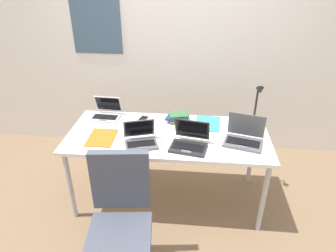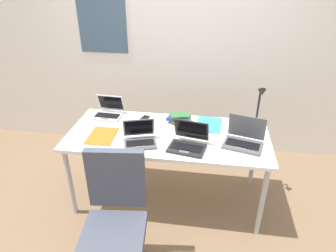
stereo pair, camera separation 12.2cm
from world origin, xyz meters
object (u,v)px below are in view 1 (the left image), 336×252
object	(u,v)px
book_stack	(178,118)
paper_folder_back_right	(208,123)
laptop_front_right	(141,139)
laptop_center	(189,142)
laptop_near_lamp	(106,113)
office_chair	(121,231)
computer_mouse	(136,130)
paper_folder_back_left	(102,138)
laptop_back_right	(244,137)
desk_lamp	(257,105)
cell_phone	(143,119)

from	to	relation	value
book_stack	paper_folder_back_right	world-z (taller)	book_stack
laptop_front_right	laptop_center	distance (m)	0.41
laptop_near_lamp	office_chair	world-z (taller)	office_chair
computer_mouse	book_stack	size ratio (longest dim) A/B	0.42
paper_folder_back_right	paper_folder_back_left	world-z (taller)	same
laptop_center	laptop_back_right	world-z (taller)	laptop_back_right
desk_lamp	paper_folder_back_right	xyz separation A→B (m)	(-0.44, -0.05, -0.19)
laptop_near_lamp	paper_folder_back_left	distance (m)	0.41
book_stack	cell_phone	bearing A→B (deg)	179.80
book_stack	office_chair	xyz separation A→B (m)	(-0.33, -1.09, -0.38)
desk_lamp	book_stack	size ratio (longest dim) A/B	1.75
laptop_center	cell_phone	size ratio (longest dim) A/B	2.51
cell_phone	paper_folder_back_left	world-z (taller)	cell_phone
desk_lamp	cell_phone	distance (m)	1.09
laptop_back_right	paper_folder_back_right	bearing A→B (deg)	134.28
desk_lamp	book_stack	world-z (taller)	desk_lamp
book_stack	paper_folder_back_right	distance (m)	0.29
computer_mouse	book_stack	xyz separation A→B (m)	(0.36, 0.24, 0.02)
cell_phone	paper_folder_back_right	bearing A→B (deg)	13.31
laptop_back_right	computer_mouse	size ratio (longest dim) A/B	3.80
laptop_back_right	office_chair	world-z (taller)	laptop_back_right
office_chair	laptop_back_right	bearing A→B (deg)	39.69
book_stack	desk_lamp	bearing A→B (deg)	2.11
laptop_back_right	laptop_center	bearing A→B (deg)	-166.23
computer_mouse	cell_phone	distance (m)	0.25
laptop_back_right	office_chair	bearing A→B (deg)	-140.31
laptop_back_right	book_stack	distance (m)	0.67
computer_mouse	paper_folder_back_right	bearing A→B (deg)	20.79
cell_phone	laptop_near_lamp	bearing A→B (deg)	-167.78
cell_phone	paper_folder_back_left	size ratio (longest dim) A/B	0.44
paper_folder_back_left	book_stack	bearing A→B (deg)	30.41
laptop_front_right	laptop_center	xyz separation A→B (m)	(0.41, -0.00, 0.00)
desk_lamp	paper_folder_back_right	bearing A→B (deg)	-173.73
laptop_back_right	computer_mouse	distance (m)	0.96
computer_mouse	laptop_back_right	bearing A→B (deg)	-3.16
desk_lamp	laptop_center	size ratio (longest dim) A/B	1.17
laptop_front_right	computer_mouse	xyz separation A→B (m)	(-0.08, 0.19, -0.02)
laptop_center	laptop_back_right	size ratio (longest dim) A/B	0.94
laptop_back_right	cell_phone	xyz separation A→B (m)	(-0.93, 0.33, -0.04)
laptop_front_right	computer_mouse	size ratio (longest dim) A/B	3.38
laptop_front_right	laptop_back_right	bearing A→B (deg)	7.08
laptop_back_right	office_chair	xyz separation A→B (m)	(-0.92, -0.76, -0.39)
laptop_center	paper_folder_back_left	bearing A→B (deg)	175.28
desk_lamp	computer_mouse	distance (m)	1.14
cell_phone	paper_folder_back_left	xyz separation A→B (m)	(-0.30, -0.38, -0.00)
laptop_near_lamp	paper_folder_back_right	xyz separation A→B (m)	(1.00, -0.04, -0.04)
computer_mouse	paper_folder_back_left	bearing A→B (deg)	-152.73
desk_lamp	office_chair	world-z (taller)	desk_lamp
laptop_front_right	laptop_near_lamp	bearing A→B (deg)	132.99
laptop_near_lamp	paper_folder_back_right	world-z (taller)	laptop_near_lamp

